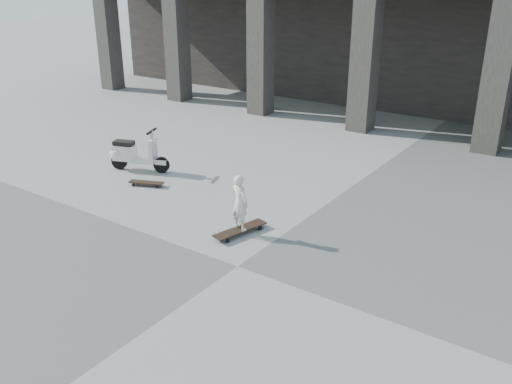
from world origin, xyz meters
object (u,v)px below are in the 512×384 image
Objects in this scene: child at (240,202)px; scooter at (130,154)px; longboard at (240,230)px; skateboard_spare at (146,183)px.

scooter is (-4.14, 1.25, -0.22)m from child.
scooter is at bearing 87.61° from longboard.
skateboard_spare is at bearing 91.23° from longboard.
longboard is 1.40× the size of skateboard_spare.
child is at bearing -120.61° from longboard.
longboard is 1.08× the size of child.
child is 4.33m from scooter.
longboard is 0.80× the size of scooter.
child is 0.74× the size of scooter.
longboard is 3.17m from skateboard_spare.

